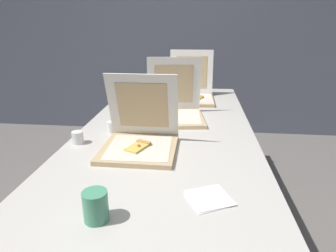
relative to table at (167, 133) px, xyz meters
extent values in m
cube|color=slate|center=(0.00, 1.93, 0.61)|extent=(10.00, 0.10, 2.60)
cube|color=beige|center=(0.00, 0.00, 0.03)|extent=(0.98, 2.10, 0.03)
cylinder|color=gray|center=(-0.42, 0.98, -0.34)|extent=(0.04, 0.04, 0.70)
cylinder|color=gray|center=(0.42, 0.98, -0.34)|extent=(0.04, 0.04, 0.70)
cube|color=tan|center=(-0.10, -0.36, 0.06)|extent=(0.35, 0.35, 0.02)
cube|color=silver|center=(-0.10, -0.37, 0.07)|extent=(0.30, 0.30, 0.00)
cube|color=white|center=(-0.10, -0.24, 0.23)|extent=(0.35, 0.11, 0.34)
cube|color=tan|center=(-0.10, -0.24, 0.24)|extent=(0.25, 0.08, 0.24)
cube|color=#EAC156|center=(-0.10, -0.38, 0.07)|extent=(0.11, 0.13, 0.01)
cube|color=tan|center=(-0.08, -0.33, 0.08)|extent=(0.08, 0.05, 0.02)
sphere|color=orange|center=(-0.10, -0.38, 0.08)|extent=(0.02, 0.02, 0.02)
cube|color=tan|center=(0.04, 0.12, 0.06)|extent=(0.39, 0.39, 0.02)
cube|color=silver|center=(0.04, 0.13, 0.07)|extent=(0.32, 0.32, 0.00)
cube|color=white|center=(0.01, 0.28, 0.24)|extent=(0.35, 0.07, 0.35)
cube|color=tan|center=(0.01, 0.28, 0.24)|extent=(0.25, 0.05, 0.25)
cylinder|color=white|center=(0.02, 0.14, 0.10)|extent=(0.03, 0.03, 0.00)
cylinder|color=white|center=(0.03, 0.14, 0.08)|extent=(0.00, 0.00, 0.03)
cylinder|color=white|center=(0.01, 0.15, 0.08)|extent=(0.01, 0.00, 0.03)
cylinder|color=white|center=(0.01, 0.13, 0.08)|extent=(0.00, 0.00, 0.03)
cube|color=tan|center=(0.12, 0.59, 0.06)|extent=(0.36, 0.36, 0.02)
cube|color=silver|center=(0.13, 0.59, 0.07)|extent=(0.33, 0.33, 0.00)
cube|color=white|center=(0.11, 0.80, 0.24)|extent=(0.35, 0.08, 0.35)
cube|color=tan|center=(0.11, 0.79, 0.24)|extent=(0.25, 0.05, 0.25)
cube|color=#E5B74C|center=(0.16, 0.57, 0.07)|extent=(0.10, 0.12, 0.01)
cube|color=tan|center=(0.18, 0.62, 0.08)|extent=(0.07, 0.05, 0.02)
sphere|color=#2D6628|center=(0.17, 0.56, 0.08)|extent=(0.02, 0.02, 0.02)
sphere|color=red|center=(0.17, 0.59, 0.08)|extent=(0.02, 0.02, 0.02)
cylinder|color=white|center=(-0.22, 0.30, 0.08)|extent=(0.06, 0.06, 0.06)
cylinder|color=white|center=(-0.43, -0.30, 0.08)|extent=(0.06, 0.06, 0.06)
cylinder|color=white|center=(-0.30, -0.13, 0.08)|extent=(0.06, 0.06, 0.06)
cylinder|color=#4C9E75|center=(-0.13, -0.88, 0.09)|extent=(0.08, 0.08, 0.10)
cube|color=white|center=(0.22, -0.74, 0.05)|extent=(0.16, 0.16, 0.00)
cube|color=white|center=(0.23, -0.73, 0.05)|extent=(0.18, 0.18, 0.00)
camera|label=1|loc=(0.17, -1.62, 0.64)|focal=31.28mm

